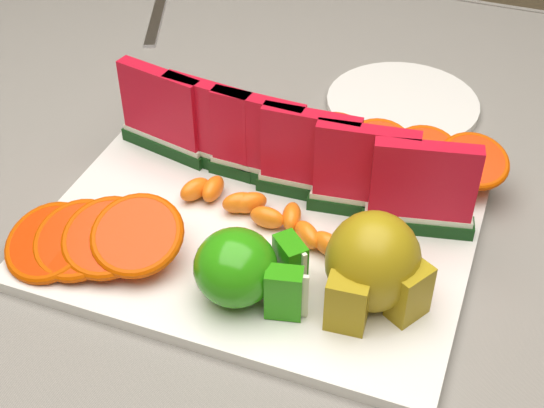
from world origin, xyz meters
TOP-DOWN VIEW (x-y plane):
  - table at (0.00, 0.00)m, footprint 1.40×0.90m
  - tablecloth at (0.00, 0.00)m, footprint 1.53×1.03m
  - platter at (0.09, -0.08)m, footprint 0.40×0.30m
  - apple_cluster at (0.11, -0.16)m, footprint 0.11×0.09m
  - pear_cluster at (0.21, -0.13)m, footprint 0.11×0.11m
  - side_plate at (0.17, 0.19)m, footprint 0.19×0.19m
  - fork at (-0.21, 0.31)m, footprint 0.07×0.19m
  - watermelon_row at (0.09, -0.01)m, footprint 0.39×0.07m
  - orange_fan_front at (-0.04, -0.17)m, footprint 0.18×0.12m
  - orange_fan_back at (0.12, 0.06)m, footprint 0.37×0.10m
  - tangerine_segments at (0.10, -0.07)m, footprint 0.21×0.07m

SIDE VIEW (x-z plane):
  - table at x=0.00m, z-range 0.28..1.03m
  - tablecloth at x=0.00m, z-range 0.62..0.82m
  - fork at x=-0.21m, z-range 0.76..0.76m
  - side_plate at x=0.17m, z-range 0.76..0.77m
  - platter at x=0.09m, z-range 0.76..0.77m
  - tangerine_segments at x=0.10m, z-range 0.77..0.79m
  - orange_fan_back at x=0.12m, z-range 0.77..0.82m
  - orange_fan_front at x=-0.04m, z-range 0.77..0.82m
  - apple_cluster at x=0.11m, z-range 0.77..0.84m
  - pear_cluster at x=0.21m, z-range 0.76..0.85m
  - watermelon_row at x=0.09m, z-range 0.77..0.87m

